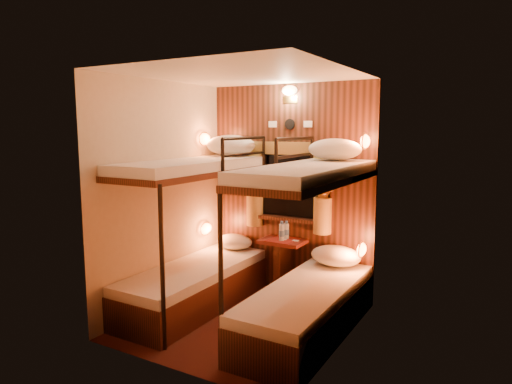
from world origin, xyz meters
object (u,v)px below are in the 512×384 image
Objects in this scene: bunk_right at (307,276)px; bottle_left at (286,231)px; table at (282,260)px; bottle_right at (282,232)px; bunk_left at (195,256)px.

bottle_left is at bearing 126.74° from bunk_right.
bottle_right is (0.01, -0.05, 0.33)m from table.
bunk_left is at bearing -128.63° from bottle_left.
bottle_left is 0.94× the size of bottle_right.
bunk_left reaches higher than bottle_right.
bottle_left reaches higher than table.
bottle_left is (-0.63, 0.84, 0.18)m from bunk_right.
bunk_left is at bearing 180.00° from bunk_right.
bottle_right is (0.66, 0.74, 0.19)m from bunk_left.
bunk_right is at bearing -49.21° from bottle_right.
bunk_left is 1.00× the size of bunk_right.
bottle_right reaches higher than table.
bunk_right reaches higher than bottle_right.
bunk_right is 1.02m from table.
bottle_right is (-0.63, 0.74, 0.19)m from bunk_right.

